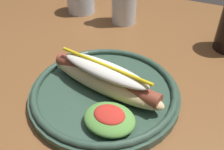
# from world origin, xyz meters

# --- Properties ---
(dining_table) EXTENTS (1.11, 0.91, 0.74)m
(dining_table) POSITION_xyz_m (0.00, 0.00, 0.63)
(dining_table) COLOR brown
(dining_table) RESTS_ON ground_plane
(hot_dog_plate) EXTENTS (0.28, 0.28, 0.08)m
(hot_dog_plate) POSITION_xyz_m (0.04, -0.12, 0.76)
(hot_dog_plate) COLOR #334C3D
(hot_dog_plate) RESTS_ON dining_table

